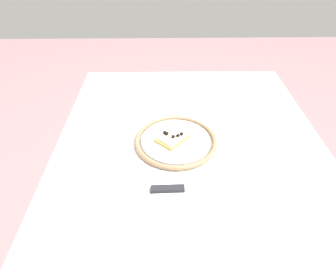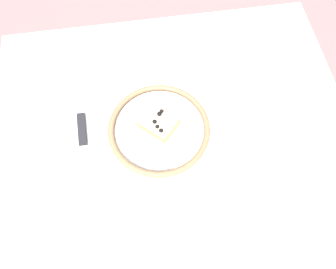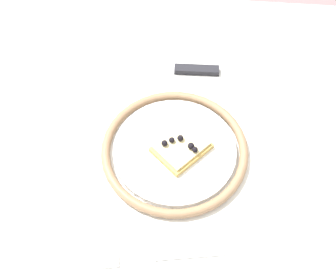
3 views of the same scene
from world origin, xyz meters
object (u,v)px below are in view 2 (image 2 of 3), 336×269
object	(u,v)px
fork	(233,123)
napkin	(308,225)
plate	(159,129)
dining_table	(177,158)
knife	(83,141)
pizza_slice_near	(158,122)

from	to	relation	value
fork	napkin	distance (m)	0.30
plate	dining_table	bearing A→B (deg)	131.01
knife	napkin	distance (m)	0.57
pizza_slice_near	knife	bearing A→B (deg)	4.45
knife	napkin	size ratio (longest dim) A/B	1.91
napkin	knife	bearing A→B (deg)	-29.80
knife	fork	world-z (taller)	knife
dining_table	plate	size ratio (longest dim) A/B	3.52
plate	fork	xyz separation A→B (m)	(-0.19, 0.01, -0.01)
pizza_slice_near	dining_table	bearing A→B (deg)	124.59
dining_table	knife	xyz separation A→B (m)	(0.23, -0.04, 0.10)
plate	napkin	xyz separation A→B (m)	(-0.30, 0.29, -0.01)
pizza_slice_near	fork	xyz separation A→B (m)	(-0.19, 0.02, -0.02)
dining_table	pizza_slice_near	distance (m)	0.14
knife	napkin	bearing A→B (deg)	150.20
knife	fork	distance (m)	0.39
pizza_slice_near	fork	size ratio (longest dim) A/B	0.57
fork	napkin	size ratio (longest dim) A/B	1.59
pizza_slice_near	knife	xyz separation A→B (m)	(0.19, 0.02, -0.02)
dining_table	fork	world-z (taller)	fork
dining_table	plate	xyz separation A→B (m)	(0.04, -0.05, 0.11)
fork	plate	bearing A→B (deg)	-2.83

